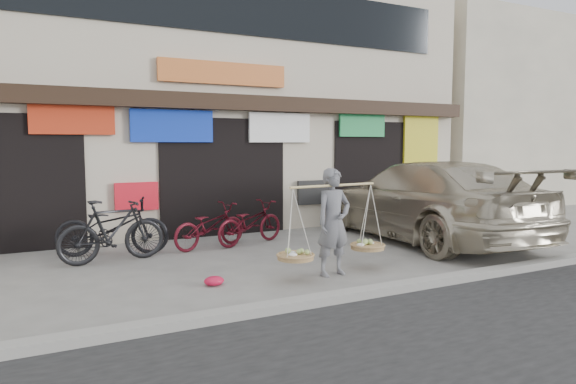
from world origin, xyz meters
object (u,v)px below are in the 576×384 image
bike_0 (112,227)px  bike_1 (112,231)px  suv (424,200)px  bike_3 (250,223)px  bike_2 (210,226)px  street_vendor (333,226)px

bike_0 → bike_1: size_ratio=1.10×
suv → bike_3: bearing=-15.8°
bike_1 → bike_2: 2.00m
bike_3 → suv: 3.85m
bike_2 → street_vendor: bearing=-179.2°
street_vendor → bike_3: (-0.18, 2.99, -0.35)m
bike_0 → bike_2: 1.87m
bike_0 → suv: (6.36, -1.47, 0.33)m
bike_3 → street_vendor: bearing=164.7°
bike_1 → suv: 6.52m
bike_2 → bike_3: 0.89m
bike_0 → suv: suv is taller
street_vendor → bike_2: 3.20m
bike_1 → street_vendor: bearing=-135.9°
bike_0 → bike_2: bearing=-80.3°
bike_0 → bike_1: 0.62m
bike_1 → bike_0: bearing=-14.3°
bike_2 → suv: size_ratio=0.28×
bike_0 → suv: bearing=-87.4°
bike_1 → suv: size_ratio=0.31×
bike_2 → bike_0: bearing=65.3°
bike_1 → bike_3: size_ratio=1.09×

